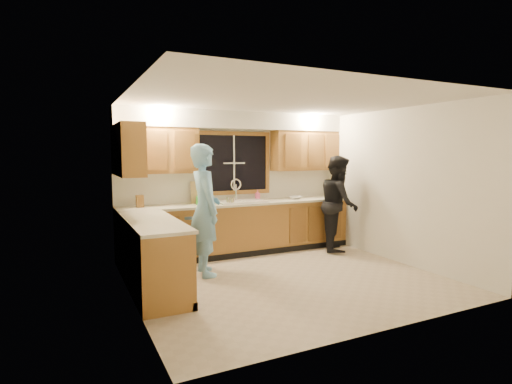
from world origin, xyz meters
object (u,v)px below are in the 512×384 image
at_px(woman, 339,203).
at_px(knife_block, 140,201).
at_px(sink, 240,205).
at_px(dishwasher, 194,235).
at_px(stove, 162,267).
at_px(bowl, 295,197).
at_px(dish_crate, 205,200).
at_px(man, 205,210).
at_px(soap_bottle, 258,195).

distance_m(woman, knife_block, 3.50).
relative_size(sink, dishwasher, 1.05).
distance_m(sink, knife_block, 1.72).
bearing_deg(knife_block, sink, -10.09).
height_order(stove, bowl, bowl).
xyz_separation_m(dish_crate, bowl, (1.78, -0.02, -0.04)).
bearing_deg(bowl, woman, -42.87).
height_order(sink, bowl, sink).
xyz_separation_m(man, woman, (2.68, 0.35, -0.09)).
bearing_deg(soap_bottle, bowl, -14.99).
bearing_deg(dish_crate, sink, -1.10).
relative_size(woman, soap_bottle, 9.22).
bearing_deg(woman, man, 129.54).
xyz_separation_m(soap_bottle, bowl, (0.70, -0.19, -0.07)).
distance_m(knife_block, dish_crate, 1.07).
bearing_deg(stove, sink, 45.39).
xyz_separation_m(woman, bowl, (-0.59, 0.55, 0.08)).
xyz_separation_m(man, bowl, (2.09, 0.90, -0.01)).
bearing_deg(knife_block, man, -60.16).
bearing_deg(bowl, knife_block, 178.43).
bearing_deg(stove, dishwasher, 62.31).
height_order(sink, stove, sink).
bearing_deg(man, dish_crate, -15.29).
bearing_deg(dishwasher, woman, -11.99).
distance_m(woman, soap_bottle, 1.50).
distance_m(stove, bowl, 3.48).
distance_m(sink, soap_bottle, 0.48).
distance_m(dishwasher, stove, 2.04).
relative_size(man, dish_crate, 6.63).
relative_size(stove, soap_bottle, 4.77).
bearing_deg(dishwasher, knife_block, 174.68).
distance_m(knife_block, bowl, 2.85).
height_order(sink, man, man).
height_order(stove, woman, woman).
distance_m(man, soap_bottle, 1.76).
relative_size(dishwasher, bowl, 3.57).
distance_m(stove, soap_bottle, 3.05).
height_order(dishwasher, man, man).
xyz_separation_m(dishwasher, man, (-0.11, -0.90, 0.55)).
relative_size(man, woman, 1.10).
xyz_separation_m(dish_crate, soap_bottle, (1.07, 0.16, 0.03)).
bearing_deg(sink, soap_bottle, 22.50).
height_order(stove, man, man).
xyz_separation_m(man, knife_block, (-0.76, 0.98, 0.06)).
distance_m(man, knife_block, 1.24).
xyz_separation_m(sink, knife_block, (-1.72, 0.07, 0.15)).
bearing_deg(man, sink, -43.09).
xyz_separation_m(dishwasher, soap_bottle, (1.28, 0.19, 0.60)).
bearing_deg(knife_block, stove, -100.42).
distance_m(sink, man, 1.33).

